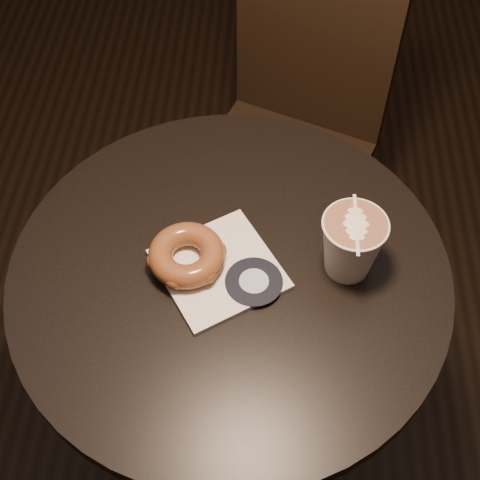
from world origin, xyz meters
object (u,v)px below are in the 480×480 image
Objects in this scene: chair at (297,112)px; doughnut at (187,255)px; latte_cup at (351,246)px; pastry_bag at (219,269)px; cafe_table at (231,329)px.

doughnut is (-0.19, -0.60, 0.24)m from chair.
chair is 0.65m from latte_cup.
pastry_bag is (-0.14, -0.60, 0.22)m from chair.
chair is (0.12, 0.60, -0.02)m from cafe_table.
latte_cup is at bearing 2.56° from doughnut.
latte_cup is (0.25, 0.01, 0.03)m from doughnut.
doughnut reaches higher than pastry_bag.
doughnut is (-0.07, 0.00, 0.23)m from cafe_table.
doughnut is at bearing -177.44° from latte_cup.
pastry_bag is 1.43× the size of doughnut.
cafe_table is at bearing -79.25° from chair.
pastry_bag is at bearing -174.73° from latte_cup.
chair is at bearing 96.32° from latte_cup.
chair is 0.67m from doughnut.
chair is at bearing 78.73° from cafe_table.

